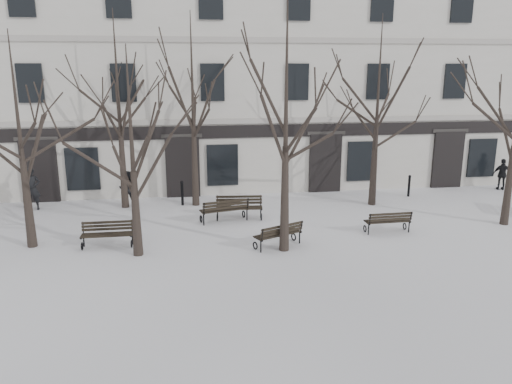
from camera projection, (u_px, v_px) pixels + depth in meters
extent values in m
plane|color=white|center=(289.00, 251.00, 16.99)|extent=(100.00, 100.00, 0.00)
cube|color=beige|center=(242.00, 78.00, 28.11)|extent=(40.00, 10.00, 11.00)
cube|color=#A8A29A|center=(255.00, 121.00, 23.75)|extent=(40.00, 0.12, 0.25)
cube|color=#A8A29A|center=(255.00, 40.00, 22.84)|extent=(40.00, 0.12, 0.25)
cube|color=black|center=(255.00, 131.00, 23.87)|extent=(40.00, 0.10, 0.60)
cube|color=black|center=(40.00, 171.00, 22.86)|extent=(1.60, 0.22, 2.90)
cube|color=#2D2B28|center=(36.00, 139.00, 22.45)|extent=(1.90, 0.08, 0.18)
cube|color=black|center=(83.00, 169.00, 23.12)|extent=(1.50, 0.14, 2.00)
cube|color=black|center=(183.00, 167.00, 23.76)|extent=(1.60, 0.22, 2.90)
cube|color=#2D2B28|center=(182.00, 136.00, 23.36)|extent=(1.90, 0.08, 0.18)
cube|color=black|center=(222.00, 165.00, 24.03)|extent=(1.50, 0.14, 2.00)
cube|color=black|center=(325.00, 163.00, 24.74)|extent=(1.60, 0.22, 2.90)
cube|color=#2D2B28|center=(326.00, 133.00, 24.34)|extent=(1.90, 0.08, 0.18)
cube|color=black|center=(362.00, 161.00, 25.01)|extent=(1.50, 0.14, 2.00)
cube|color=black|center=(447.00, 160.00, 25.65)|extent=(1.60, 0.22, 2.90)
cube|color=#2D2B28|center=(451.00, 131.00, 25.24)|extent=(1.90, 0.08, 0.18)
cube|color=black|center=(482.00, 158.00, 25.91)|extent=(1.50, 0.14, 2.00)
cube|color=black|center=(30.00, 83.00, 21.89)|extent=(1.10, 0.14, 1.70)
cube|color=black|center=(124.00, 83.00, 22.45)|extent=(1.10, 0.14, 1.70)
cube|color=black|center=(212.00, 82.00, 23.01)|extent=(1.10, 0.14, 1.70)
cube|color=black|center=(297.00, 82.00, 23.57)|extent=(1.10, 0.14, 1.70)
cube|color=black|center=(299.00, 1.00, 22.69)|extent=(1.10, 0.14, 1.70)
cube|color=black|center=(378.00, 82.00, 24.13)|extent=(1.10, 0.14, 1.70)
cube|color=black|center=(382.00, 3.00, 23.25)|extent=(1.10, 0.14, 1.70)
cube|color=black|center=(455.00, 81.00, 24.69)|extent=(1.10, 0.14, 1.70)
cube|color=black|center=(462.00, 4.00, 23.81)|extent=(1.10, 0.14, 1.70)
cone|color=black|center=(28.00, 204.00, 17.09)|extent=(0.34, 0.34, 3.06)
cone|color=black|center=(136.00, 214.00, 16.34)|extent=(0.34, 0.34, 2.85)
cone|color=black|center=(285.00, 200.00, 16.68)|extent=(0.34, 0.34, 3.59)
cone|color=black|center=(509.00, 186.00, 19.53)|extent=(0.34, 0.34, 3.16)
cone|color=black|center=(123.00, 168.00, 21.88)|extent=(0.34, 0.34, 3.54)
cone|color=black|center=(195.00, 167.00, 22.24)|extent=(0.34, 0.34, 3.52)
cone|color=black|center=(374.00, 167.00, 22.33)|extent=(0.34, 0.34, 3.47)
torus|color=black|center=(82.00, 246.00, 17.08)|extent=(0.05, 0.28, 0.28)
cylinder|color=black|center=(84.00, 241.00, 17.40)|extent=(0.05, 0.05, 0.44)
cube|color=black|center=(82.00, 236.00, 17.18)|extent=(0.05, 0.54, 0.05)
torus|color=black|center=(132.00, 244.00, 17.32)|extent=(0.05, 0.28, 0.28)
cylinder|color=black|center=(132.00, 238.00, 17.64)|extent=(0.05, 0.05, 0.44)
cube|color=black|center=(132.00, 234.00, 17.42)|extent=(0.05, 0.54, 0.05)
cube|color=black|center=(106.00, 237.00, 17.09)|extent=(1.76, 0.09, 0.03)
cube|color=black|center=(107.00, 235.00, 17.22)|extent=(1.76, 0.09, 0.03)
cube|color=black|center=(107.00, 234.00, 17.35)|extent=(1.76, 0.09, 0.03)
cube|color=black|center=(108.00, 233.00, 17.48)|extent=(1.76, 0.09, 0.03)
cube|color=black|center=(108.00, 229.00, 17.49)|extent=(1.76, 0.04, 0.09)
cube|color=black|center=(108.00, 226.00, 17.48)|extent=(1.76, 0.04, 0.09)
cube|color=black|center=(107.00, 222.00, 17.47)|extent=(1.76, 0.04, 0.09)
cylinder|color=black|center=(83.00, 229.00, 17.37)|extent=(0.04, 0.14, 0.49)
cylinder|color=black|center=(132.00, 226.00, 17.61)|extent=(0.04, 0.14, 0.49)
torus|color=black|center=(294.00, 237.00, 18.02)|extent=(0.16, 0.28, 0.28)
cylinder|color=black|center=(300.00, 237.00, 17.72)|extent=(0.05, 0.05, 0.44)
cube|color=black|center=(297.00, 230.00, 17.81)|extent=(0.27, 0.51, 0.05)
torus|color=black|center=(255.00, 246.00, 17.15)|extent=(0.16, 0.28, 0.28)
cylinder|color=black|center=(261.00, 246.00, 16.84)|extent=(0.05, 0.05, 0.44)
cube|color=black|center=(258.00, 239.00, 16.93)|extent=(0.27, 0.51, 0.05)
cube|color=black|center=(274.00, 232.00, 17.54)|extent=(1.63, 0.81, 0.03)
cube|color=black|center=(277.00, 233.00, 17.43)|extent=(1.63, 0.81, 0.03)
cube|color=black|center=(279.00, 234.00, 17.32)|extent=(1.63, 0.81, 0.03)
cube|color=black|center=(281.00, 235.00, 17.21)|extent=(1.63, 0.81, 0.03)
cube|color=black|center=(282.00, 232.00, 17.14)|extent=(1.61, 0.76, 0.09)
cube|color=black|center=(282.00, 229.00, 17.10)|extent=(1.61, 0.76, 0.09)
cube|color=black|center=(283.00, 226.00, 17.05)|extent=(1.61, 0.76, 0.09)
cylinder|color=black|center=(301.00, 227.00, 17.55)|extent=(0.09, 0.14, 0.48)
cylinder|color=black|center=(262.00, 235.00, 16.68)|extent=(0.09, 0.14, 0.48)
torus|color=black|center=(405.00, 226.00, 19.22)|extent=(0.06, 0.28, 0.28)
cylinder|color=black|center=(409.00, 227.00, 18.88)|extent=(0.05, 0.05, 0.43)
cube|color=black|center=(407.00, 220.00, 18.99)|extent=(0.06, 0.53, 0.05)
torus|color=black|center=(365.00, 229.00, 18.95)|extent=(0.06, 0.28, 0.28)
cylinder|color=black|center=(368.00, 229.00, 18.60)|extent=(0.05, 0.05, 0.43)
cube|color=black|center=(367.00, 223.00, 18.71)|extent=(0.06, 0.53, 0.05)
cube|color=black|center=(385.00, 219.00, 19.05)|extent=(1.72, 0.14, 0.03)
cube|color=black|center=(386.00, 220.00, 18.92)|extent=(1.72, 0.14, 0.03)
cube|color=black|center=(388.00, 221.00, 18.79)|extent=(1.72, 0.14, 0.03)
cube|color=black|center=(389.00, 222.00, 18.66)|extent=(1.72, 0.14, 0.03)
cube|color=black|center=(390.00, 220.00, 18.60)|extent=(1.72, 0.09, 0.09)
cube|color=black|center=(391.00, 217.00, 18.55)|extent=(1.72, 0.09, 0.09)
cube|color=black|center=(391.00, 214.00, 18.50)|extent=(1.72, 0.09, 0.09)
cylinder|color=black|center=(411.00, 217.00, 18.71)|extent=(0.04, 0.14, 0.47)
cylinder|color=black|center=(370.00, 220.00, 18.43)|extent=(0.04, 0.14, 0.47)
torus|color=black|center=(217.00, 217.00, 20.30)|extent=(0.08, 0.31, 0.31)
cylinder|color=black|center=(218.00, 213.00, 20.64)|extent=(0.05, 0.05, 0.48)
cube|color=black|center=(217.00, 208.00, 20.40)|extent=(0.11, 0.58, 0.05)
torus|color=black|center=(261.00, 217.00, 20.37)|extent=(0.08, 0.31, 0.31)
cylinder|color=black|center=(261.00, 212.00, 20.72)|extent=(0.05, 0.05, 0.48)
cube|color=black|center=(261.00, 208.00, 20.47)|extent=(0.11, 0.58, 0.05)
cube|color=black|center=(239.00, 209.00, 20.21)|extent=(1.90, 0.29, 0.04)
cube|color=black|center=(239.00, 208.00, 20.35)|extent=(1.90, 0.29, 0.04)
cube|color=black|center=(239.00, 207.00, 20.49)|extent=(1.90, 0.29, 0.04)
cube|color=black|center=(239.00, 206.00, 20.64)|extent=(1.90, 0.29, 0.04)
cube|color=black|center=(239.00, 203.00, 20.64)|extent=(1.89, 0.23, 0.10)
cube|color=black|center=(239.00, 200.00, 20.64)|extent=(1.89, 0.23, 0.10)
cube|color=black|center=(239.00, 197.00, 20.63)|extent=(1.89, 0.23, 0.10)
cylinder|color=black|center=(217.00, 202.00, 20.62)|extent=(0.06, 0.15, 0.53)
cylinder|color=black|center=(261.00, 201.00, 20.69)|extent=(0.06, 0.15, 0.53)
torus|color=black|center=(244.00, 214.00, 20.74)|extent=(0.13, 0.32, 0.31)
cylinder|color=black|center=(247.00, 214.00, 20.37)|extent=(0.05, 0.05, 0.49)
cube|color=black|center=(245.00, 208.00, 20.49)|extent=(0.19, 0.59, 0.05)
torus|color=black|center=(201.00, 219.00, 20.08)|extent=(0.13, 0.32, 0.31)
cylinder|color=black|center=(204.00, 220.00, 19.70)|extent=(0.05, 0.05, 0.49)
cube|color=black|center=(202.00, 212.00, 19.82)|extent=(0.19, 0.59, 0.05)
cube|color=black|center=(222.00, 208.00, 20.36)|extent=(1.91, 0.56, 0.04)
cube|color=black|center=(223.00, 209.00, 20.23)|extent=(1.91, 0.56, 0.04)
cube|color=black|center=(225.00, 210.00, 20.09)|extent=(1.91, 0.56, 0.04)
cube|color=black|center=(226.00, 211.00, 19.95)|extent=(1.91, 0.56, 0.04)
cube|color=black|center=(226.00, 208.00, 19.88)|extent=(1.89, 0.50, 0.10)
cube|color=black|center=(226.00, 205.00, 19.83)|extent=(1.89, 0.50, 0.10)
cube|color=black|center=(226.00, 202.00, 19.78)|extent=(1.89, 0.50, 0.10)
cylinder|color=black|center=(248.00, 204.00, 20.18)|extent=(0.08, 0.16, 0.54)
cylinder|color=black|center=(204.00, 209.00, 19.51)|extent=(0.08, 0.16, 0.54)
cylinder|color=black|center=(182.00, 194.00, 22.51)|extent=(0.12, 0.12, 1.04)
sphere|color=black|center=(182.00, 182.00, 22.37)|extent=(0.15, 0.15, 0.15)
cylinder|color=black|center=(409.00, 187.00, 24.03)|extent=(0.12, 0.12, 0.97)
sphere|color=black|center=(410.00, 176.00, 23.91)|extent=(0.14, 0.14, 0.14)
imported|color=black|center=(35.00, 210.00, 21.94)|extent=(0.73, 0.51, 1.88)
imported|color=black|center=(129.00, 206.00, 22.55)|extent=(0.82, 0.66, 1.60)
imported|color=black|center=(500.00, 190.00, 25.47)|extent=(1.01, 0.65, 1.59)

